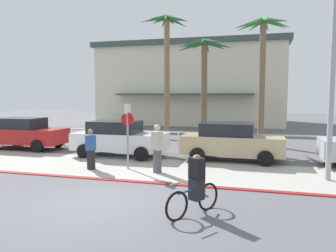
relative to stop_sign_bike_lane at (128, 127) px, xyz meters
name	(u,v)px	position (x,y,z in m)	size (l,w,h in m)	color
ground_plane	(185,147)	(0.94, 6.06, -1.68)	(80.00, 80.00, 0.00)	#5B5B60
sidewalk_strip	(153,169)	(0.94, 0.26, -1.67)	(44.00, 4.00, 0.02)	#ADAAA0
curb_paint	(134,181)	(0.94, -1.74, -1.66)	(44.00, 0.24, 0.03)	maroon
building_backdrop	(195,84)	(-1.89, 23.31, 2.39)	(18.73, 11.91, 8.09)	beige
rail_fence	(179,135)	(0.94, 4.56, -0.84)	(27.02, 0.08, 1.04)	white
stop_sign_bike_lane	(128,127)	(0.00, 0.00, 0.00)	(0.52, 0.56, 2.56)	gray
streetlight_curb	(335,53)	(7.26, -0.04, 2.60)	(0.24, 2.54, 7.50)	#9EA0A5
palm_tree_0	(167,45)	(-0.96, 9.08, 4.46)	(3.22, 2.84, 8.09)	#846B4C
palm_tree_1	(204,63)	(1.72, 7.73, 3.16)	(3.38, 3.35, 6.23)	brown
palm_tree_2	(263,46)	(5.02, 8.12, 4.07)	(3.27, 3.46, 7.36)	#756047
car_red_0	(24,133)	(-7.34, 3.16, -0.81)	(4.40, 2.02, 1.69)	red
car_white_1	(119,138)	(-1.47, 2.47, -0.81)	(4.40, 2.02, 1.69)	white
car_tan_2	(231,141)	(3.76, 2.85, -0.81)	(4.40, 2.02, 1.69)	tan
cyclist_blue_0	(195,186)	(3.50, -4.18, -0.98)	(1.03, 1.57, 1.50)	black
pedestrian_0	(157,150)	(1.31, -0.30, -0.82)	(0.48, 0.44, 1.83)	#4C4C51
pedestrian_1	(91,151)	(-1.36, -0.46, -0.94)	(0.47, 0.42, 1.60)	#232326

